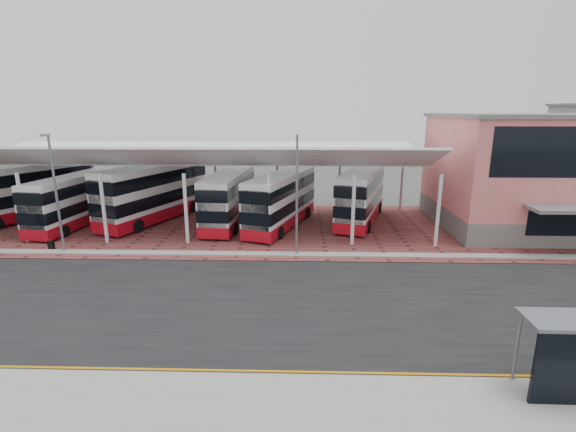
{
  "coord_description": "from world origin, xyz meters",
  "views": [
    {
      "loc": [
        2.19,
        -20.4,
        9.58
      ],
      "look_at": [
        1.41,
        6.83,
        2.6
      ],
      "focal_mm": 26.0,
      "sensor_mm": 36.0,
      "label": 1
    }
  ],
  "objects_px": {
    "bus_0": "(28,192)",
    "bus_5": "(361,196)",
    "bus_3": "(229,199)",
    "bus_2": "(154,193)",
    "terminal": "(556,172)",
    "bus_4": "(281,201)",
    "bus_1": "(76,201)"
  },
  "relations": [
    {
      "from": "bus_0",
      "to": "bus_5",
      "type": "height_order",
      "value": "bus_0"
    },
    {
      "from": "terminal",
      "to": "bus_4",
      "type": "relative_size",
      "value": 1.69
    },
    {
      "from": "bus_2",
      "to": "bus_3",
      "type": "relative_size",
      "value": 1.13
    },
    {
      "from": "terminal",
      "to": "bus_4",
      "type": "xyz_separation_m",
      "value": [
        -22.34,
        -0.61,
        -2.42
      ]
    },
    {
      "from": "bus_0",
      "to": "bus_3",
      "type": "distance_m",
      "value": 18.26
    },
    {
      "from": "bus_3",
      "to": "bus_5",
      "type": "distance_m",
      "value": 11.43
    },
    {
      "from": "bus_1",
      "to": "bus_3",
      "type": "height_order",
      "value": "bus_3"
    },
    {
      "from": "bus_0",
      "to": "bus_2",
      "type": "bearing_deg",
      "value": 23.84
    },
    {
      "from": "bus_2",
      "to": "bus_5",
      "type": "relative_size",
      "value": 1.08
    },
    {
      "from": "bus_4",
      "to": "bus_5",
      "type": "distance_m",
      "value": 7.17
    },
    {
      "from": "bus_0",
      "to": "bus_4",
      "type": "bearing_deg",
      "value": 20.19
    },
    {
      "from": "terminal",
      "to": "bus_0",
      "type": "relative_size",
      "value": 1.57
    },
    {
      "from": "bus_2",
      "to": "bus_3",
      "type": "bearing_deg",
      "value": 12.97
    },
    {
      "from": "bus_1",
      "to": "bus_2",
      "type": "relative_size",
      "value": 0.87
    },
    {
      "from": "bus_4",
      "to": "bus_3",
      "type": "bearing_deg",
      "value": -171.48
    },
    {
      "from": "bus_2",
      "to": "bus_4",
      "type": "distance_m",
      "value": 11.35
    },
    {
      "from": "bus_2",
      "to": "bus_5",
      "type": "height_order",
      "value": "bus_2"
    },
    {
      "from": "terminal",
      "to": "bus_3",
      "type": "height_order",
      "value": "terminal"
    },
    {
      "from": "bus_0",
      "to": "bus_4",
      "type": "distance_m",
      "value": 22.79
    },
    {
      "from": "bus_4",
      "to": "bus_0",
      "type": "bearing_deg",
      "value": -166.67
    },
    {
      "from": "bus_0",
      "to": "bus_2",
      "type": "relative_size",
      "value": 0.97
    },
    {
      "from": "bus_5",
      "to": "bus_4",
      "type": "bearing_deg",
      "value": -146.18
    },
    {
      "from": "bus_2",
      "to": "bus_3",
      "type": "xyz_separation_m",
      "value": [
        6.74,
        -0.97,
        -0.27
      ]
    },
    {
      "from": "terminal",
      "to": "bus_4",
      "type": "height_order",
      "value": "terminal"
    },
    {
      "from": "bus_0",
      "to": "bus_3",
      "type": "height_order",
      "value": "bus_0"
    },
    {
      "from": "bus_2",
      "to": "bus_5",
      "type": "bearing_deg",
      "value": 21.95
    },
    {
      "from": "bus_3",
      "to": "bus_4",
      "type": "height_order",
      "value": "bus_4"
    },
    {
      "from": "bus_4",
      "to": "bus_5",
      "type": "xyz_separation_m",
      "value": [
        6.88,
        2.01,
        0.04
      ]
    },
    {
      "from": "bus_3",
      "to": "bus_2",
      "type": "bearing_deg",
      "value": 176.16
    },
    {
      "from": "bus_0",
      "to": "bus_3",
      "type": "relative_size",
      "value": 1.09
    },
    {
      "from": "bus_2",
      "to": "bus_4",
      "type": "height_order",
      "value": "bus_2"
    },
    {
      "from": "terminal",
      "to": "bus_5",
      "type": "relative_size",
      "value": 1.65
    }
  ]
}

